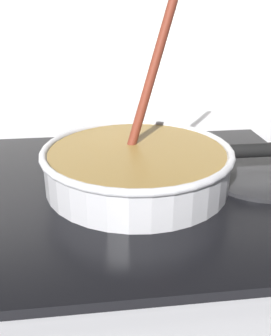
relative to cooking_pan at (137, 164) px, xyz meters
The scene contains 5 objects.
ground 0.25m from the cooking_pan, 106.30° to the right, with size 2.40×1.60×0.04m, color #B7B7BC.
hob_plate 0.04m from the cooking_pan, 169.56° to the right, with size 0.56×0.48×0.01m, color black.
burner_ring 0.03m from the cooking_pan, 169.56° to the right, with size 0.20×0.20×0.01m, color #592D0C.
spare_burner 0.19m from the cooking_pan, ahead, with size 0.17×0.17×0.01m, color #262628.
cooking_pan is the anchor object (origin of this frame).
Camera 1 is at (0.00, -0.28, 0.27)m, focal length 40.53 mm.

